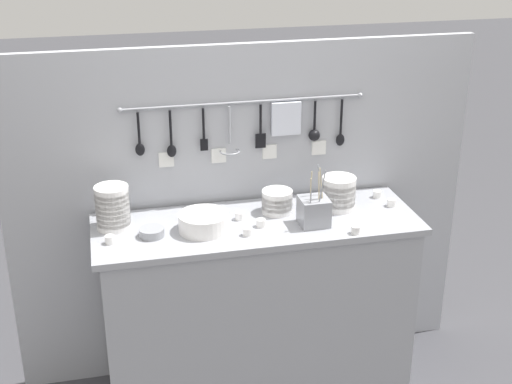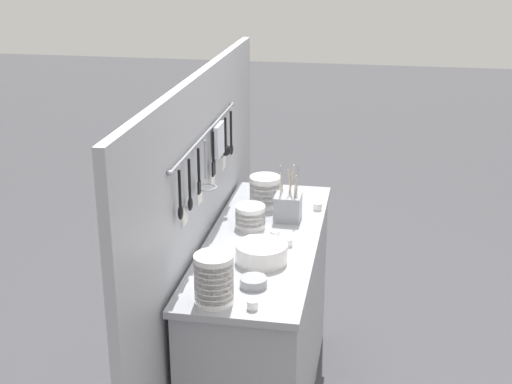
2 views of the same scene
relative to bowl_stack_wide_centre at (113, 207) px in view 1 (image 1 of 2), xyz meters
name	(u,v)px [view 1 (image 1 of 2)]	position (x,y,z in m)	size (l,w,h in m)	color
counter	(257,309)	(0.64, -0.08, -0.57)	(1.49, 0.52, 0.94)	#9EA0A8
back_wall	(244,212)	(0.64, 0.21, -0.18)	(2.29, 0.11, 1.70)	#A8AAB2
bowl_stack_wide_centre	(113,207)	(0.00, 0.00, 0.00)	(0.15, 0.15, 0.20)	white
bowl_stack_nested_right	(277,201)	(0.76, 0.00, -0.05)	(0.14, 0.14, 0.11)	white
bowl_stack_short_front	(339,193)	(1.05, -0.03, -0.02)	(0.16, 0.16, 0.16)	white
plate_stack	(204,222)	(0.39, -0.12, -0.06)	(0.22, 0.22, 0.08)	white
steel_mixing_bowl	(152,232)	(0.16, -0.13, -0.08)	(0.11, 0.11, 0.04)	#93969E
cutlery_caddy	(314,211)	(0.88, -0.17, -0.03)	(0.13, 0.13, 0.28)	#93969E
cup_front_right	(356,230)	(1.04, -0.30, -0.08)	(0.04, 0.04, 0.04)	white
cup_mid_row	(240,216)	(0.57, -0.04, -0.08)	(0.04, 0.04, 0.04)	white
cup_back_right	(377,194)	(1.28, 0.05, -0.08)	(0.04, 0.04, 0.04)	white
cup_edge_far	(247,232)	(0.57, -0.21, -0.08)	(0.04, 0.04, 0.04)	white
cup_front_left	(391,203)	(1.31, -0.06, -0.08)	(0.04, 0.04, 0.04)	white
cup_by_caddy	(261,223)	(0.65, -0.14, -0.08)	(0.04, 0.04, 0.04)	white
cup_edge_near	(110,240)	(-0.02, -0.15, -0.08)	(0.04, 0.04, 0.04)	white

